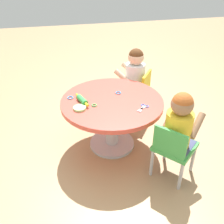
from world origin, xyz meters
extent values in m
plane|color=tan|center=(0.00, 0.00, 0.00)|extent=(10.00, 10.00, 0.00)
cylinder|color=silver|center=(0.00, 0.00, 0.01)|extent=(0.44, 0.44, 0.03)
cylinder|color=silver|center=(0.00, 0.00, 0.24)|extent=(0.12, 0.12, 0.47)
cylinder|color=#D84C3F|center=(0.00, 0.00, 0.49)|extent=(0.93, 0.93, 0.04)
cylinder|color=#B7B7BC|center=(-0.50, -0.61, 0.14)|extent=(0.03, 0.03, 0.28)
cylinder|color=#B7B7BC|center=(-0.30, -0.44, 0.14)|extent=(0.03, 0.03, 0.28)
cylinder|color=#B7B7BC|center=(-0.67, -0.41, 0.14)|extent=(0.03, 0.03, 0.28)
cylinder|color=#B7B7BC|center=(-0.47, -0.24, 0.14)|extent=(0.03, 0.03, 0.28)
cube|color=green|center=(-0.49, -0.42, 0.30)|extent=(0.42, 0.42, 0.04)
cube|color=green|center=(-0.57, -0.32, 0.43)|extent=(0.22, 0.20, 0.22)
cube|color=#3F4772|center=(-0.49, -0.42, 0.30)|extent=(0.38, 0.38, 0.04)
cylinder|color=yellow|center=(-0.49, -0.42, 0.47)|extent=(0.21, 0.21, 0.30)
sphere|color=#997051|center=(-0.49, -0.42, 0.70)|extent=(0.17, 0.17, 0.17)
sphere|color=#B25926|center=(-0.49, -0.42, 0.71)|extent=(0.16, 0.16, 0.16)
cylinder|color=#997051|center=(-0.50, -0.57, 0.49)|extent=(0.18, 0.20, 0.17)
cylinder|color=#997051|center=(-0.34, -0.43, 0.49)|extent=(0.18, 0.20, 0.17)
cylinder|color=#B7B7BC|center=(0.71, -0.35, 0.14)|extent=(0.03, 0.03, 0.28)
cylinder|color=#B7B7BC|center=(0.49, -0.19, 0.14)|extent=(0.03, 0.03, 0.28)
cylinder|color=#B7B7BC|center=(0.55, -0.56, 0.14)|extent=(0.03, 0.03, 0.28)
cylinder|color=#B7B7BC|center=(0.34, -0.41, 0.14)|extent=(0.03, 0.03, 0.28)
cube|color=yellow|center=(0.52, -0.38, 0.30)|extent=(0.42, 0.42, 0.04)
cube|color=yellow|center=(0.45, -0.49, 0.43)|extent=(0.23, 0.18, 0.22)
cube|color=#3F4772|center=(0.52, -0.38, 0.30)|extent=(0.37, 0.38, 0.04)
cylinder|color=white|center=(0.52, -0.38, 0.47)|extent=(0.21, 0.21, 0.30)
sphere|color=beige|center=(0.52, -0.38, 0.70)|extent=(0.17, 0.17, 0.17)
sphere|color=#593319|center=(0.52, -0.38, 0.71)|extent=(0.16, 0.16, 0.16)
cylinder|color=beige|center=(0.67, -0.36, 0.49)|extent=(0.17, 0.21, 0.17)
cylinder|color=beige|center=(0.49, -0.23, 0.49)|extent=(0.17, 0.21, 0.17)
cylinder|color=green|center=(0.02, 0.27, 0.54)|extent=(0.15, 0.09, 0.05)
cylinder|color=yellow|center=(0.10, 0.30, 0.54)|extent=(0.05, 0.04, 0.02)
cylinder|color=yellow|center=(-0.07, 0.24, 0.54)|extent=(0.05, 0.04, 0.02)
cube|color=silver|center=(-0.21, -0.21, 0.52)|extent=(0.10, 0.07, 0.01)
cube|color=silver|center=(-0.21, -0.21, 0.52)|extent=(0.07, 0.10, 0.01)
torus|color=#3F72CC|center=(-0.15, -0.24, 0.52)|extent=(0.05, 0.05, 0.01)
torus|color=#3F72CC|center=(-0.18, -0.27, 0.52)|extent=(0.05, 0.05, 0.01)
cylinder|color=#B2E58C|center=(-0.09, 0.30, 0.52)|extent=(0.11, 0.11, 0.02)
torus|color=#3F99D8|center=(0.12, -0.09, 0.52)|extent=(0.05, 0.05, 0.01)
torus|color=#4CB259|center=(-0.06, 0.17, 0.52)|extent=(0.05, 0.05, 0.01)
torus|color=#3F99D8|center=(0.12, 0.37, 0.52)|extent=(0.06, 0.06, 0.01)
camera|label=1|loc=(-1.94, 0.42, 1.65)|focal=40.65mm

